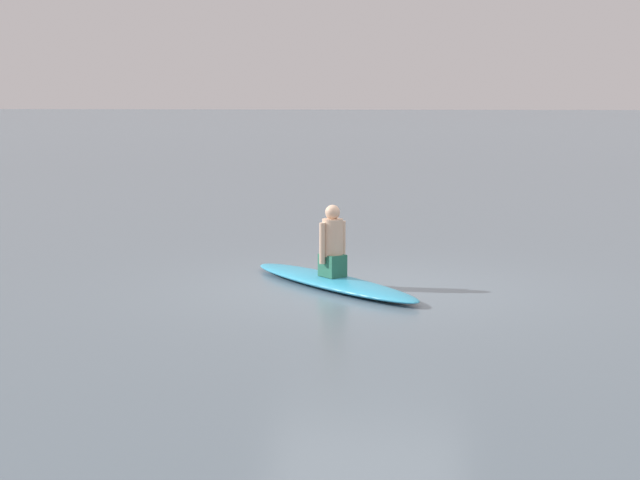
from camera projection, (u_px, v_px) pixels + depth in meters
ground_plane at (367, 289)px, 12.33m from camera, size 400.00×400.00×0.00m
surfboard at (332, 282)px, 12.42m from camera, size 2.76×2.71×0.14m
person_paddler at (333, 244)px, 12.35m from camera, size 0.38×0.38×0.91m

